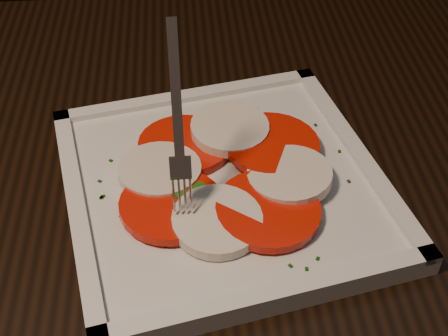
% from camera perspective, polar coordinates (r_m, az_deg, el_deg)
% --- Properties ---
extents(table, '(1.20, 0.81, 0.75)m').
position_cam_1_polar(table, '(0.63, -1.06, -9.69)').
color(table, black).
rests_on(table, ground).
extents(chair, '(0.49, 0.49, 0.93)m').
position_cam_1_polar(chair, '(1.30, -5.06, 14.15)').
color(chair, black).
rests_on(chair, ground).
extents(plate, '(0.33, 0.33, 0.01)m').
position_cam_1_polar(plate, '(0.56, 0.00, -1.70)').
color(plate, silver).
rests_on(plate, table).
extents(caprese_salad, '(0.22, 0.21, 0.02)m').
position_cam_1_polar(caprese_salad, '(0.55, 0.00, -0.49)').
color(caprese_salad, red).
rests_on(caprese_salad, plate).
extents(fork, '(0.02, 0.05, 0.15)m').
position_cam_1_polar(fork, '(0.48, -4.30, 4.89)').
color(fork, white).
rests_on(fork, caprese_salad).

